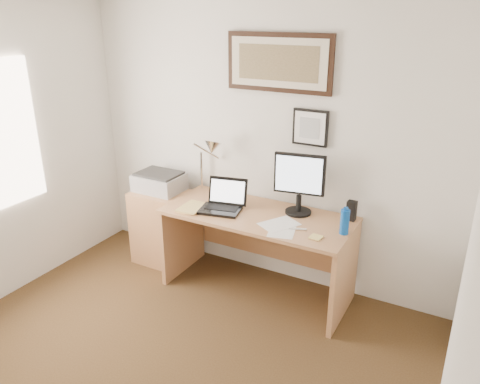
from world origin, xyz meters
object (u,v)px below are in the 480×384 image
Objects in this scene: book at (183,206)px; desk at (261,235)px; lcd_monitor at (299,181)px; printer at (159,182)px; water_bottle at (345,222)px; laptop at (223,203)px; side_cabinet at (162,227)px.

book is 0.17× the size of desk.
lcd_monitor reaches higher than printer.
water_bottle is at bearing -22.41° from lcd_monitor.
desk is at bearing -163.57° from lcd_monitor.
book reaches higher than desk.
desk is 3.08× the size of lcd_monitor.
laptop is at bearing -158.84° from lcd_monitor.
lcd_monitor is at bearing 5.10° from side_cabinet.
laptop reaches higher than desk.
water_bottle reaches higher than side_cabinet.
laptop is (0.34, 0.12, 0.05)m from book.
printer reaches higher than desk.
side_cabinet is at bearing 171.99° from laptop.
lcd_monitor reaches higher than laptop.
laptop is (-1.05, -0.04, -0.04)m from water_bottle.
water_bottle is 1.40m from book.
laptop reaches higher than water_bottle.
side_cabinet is at bearing -178.11° from desk.
side_cabinet is 1.53m from lcd_monitor.
laptop is 0.74× the size of lcd_monitor.
water_bottle is 1.05m from laptop.
lcd_monitor is at bearing 16.43° from desk.
water_bottle is at bearing -2.06° from side_cabinet.
water_bottle is at bearing 2.35° from laptop.
book is 1.03m from lcd_monitor.
water_bottle is 0.74× the size of book.
book reaches higher than side_cabinet.
laptop reaches higher than book.
side_cabinet is at bearing -174.90° from lcd_monitor.
side_cabinet is 1.90× the size of laptop.
water_bottle is 0.51× the size of laptop.
desk is 0.44m from laptop.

